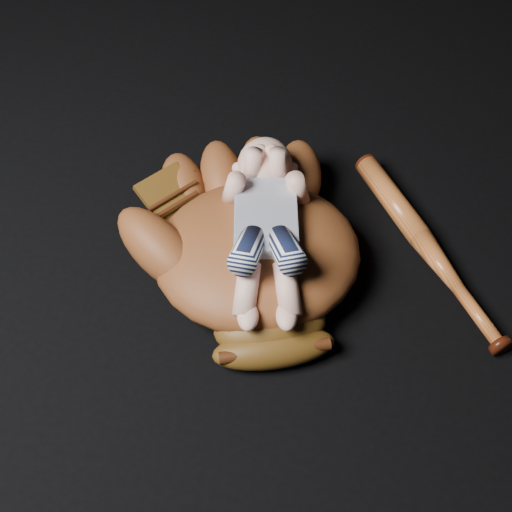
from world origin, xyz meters
name	(u,v)px	position (x,y,z in m)	size (l,w,h in m)	color
baseball_glove	(257,247)	(-0.15, 0.02, 0.08)	(0.47, 0.54, 0.17)	#5B2B13
newborn_baby	(266,228)	(-0.13, 0.02, 0.14)	(0.18, 0.40, 0.16)	#E0A590
baseball_bat	(428,248)	(0.18, 0.11, 0.02)	(0.05, 0.50, 0.05)	#AB5121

